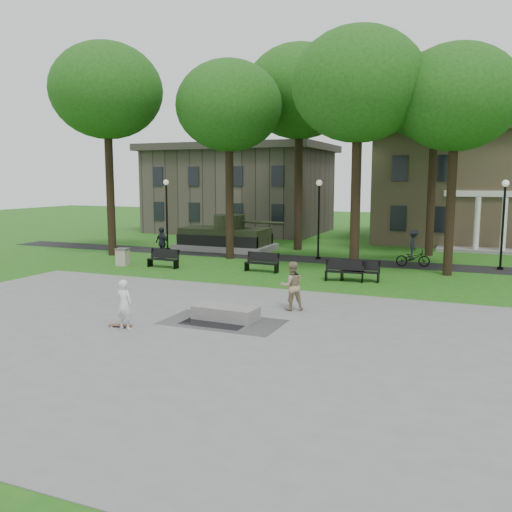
{
  "coord_description": "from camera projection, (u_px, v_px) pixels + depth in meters",
  "views": [
    {
      "loc": [
        9.39,
        -18.84,
        4.78
      ],
      "look_at": [
        0.31,
        3.03,
        1.4
      ],
      "focal_mm": 38.0,
      "sensor_mm": 36.0,
      "label": 1
    }
  ],
  "objects": [
    {
      "name": "ground",
      "position": [
        220.0,
        300.0,
        21.46
      ],
      "size": [
        120.0,
        120.0,
        0.0
      ],
      "primitive_type": "plane",
      "color": "#1A5914",
      "rests_on": "ground"
    },
    {
      "name": "plaza",
      "position": [
        148.0,
        333.0,
        16.89
      ],
      "size": [
        22.0,
        16.0,
        0.02
      ],
      "primitive_type": "cube",
      "color": "gray",
      "rests_on": "ground"
    },
    {
      "name": "footpath",
      "position": [
        309.0,
        259.0,
        32.43
      ],
      "size": [
        44.0,
        2.6,
        0.01
      ],
      "primitive_type": "cube",
      "color": "black",
      "rests_on": "ground"
    },
    {
      "name": "building_right",
      "position": [
        491.0,
        185.0,
        40.82
      ],
      "size": [
        17.0,
        12.0,
        8.6
      ],
      "color": "#9E8460",
      "rests_on": "ground"
    },
    {
      "name": "building_left",
      "position": [
        240.0,
        192.0,
        49.36
      ],
      "size": [
        15.0,
        10.0,
        7.2
      ],
      "primitive_type": "cube",
      "color": "#4C443D",
      "rests_on": "ground"
    },
    {
      "name": "tree_0",
      "position": [
        107.0,
        92.0,
        32.83
      ],
      "size": [
        6.8,
        6.8,
        12.97
      ],
      "color": "black",
      "rests_on": "ground"
    },
    {
      "name": "tree_1",
      "position": [
        229.0,
        107.0,
        31.5
      ],
      "size": [
        6.2,
        6.2,
        11.63
      ],
      "color": "black",
      "rests_on": "ground"
    },
    {
      "name": "tree_2",
      "position": [
        359.0,
        86.0,
        26.59
      ],
      "size": [
        6.6,
        6.6,
        12.16
      ],
      "color": "black",
      "rests_on": "ground"
    },
    {
      "name": "tree_3",
      "position": [
        456.0,
        98.0,
        25.89
      ],
      "size": [
        6.0,
        6.0,
        11.19
      ],
      "color": "black",
      "rests_on": "ground"
    },
    {
      "name": "tree_4",
      "position": [
        299.0,
        92.0,
        35.38
      ],
      "size": [
        7.2,
        7.2,
        13.5
      ],
      "color": "black",
      "rests_on": "ground"
    },
    {
      "name": "tree_5",
      "position": [
        436.0,
        97.0,
        32.71
      ],
      "size": [
        6.4,
        6.4,
        12.44
      ],
      "color": "black",
      "rests_on": "ground"
    },
    {
      "name": "lamp_left",
      "position": [
        167.0,
        209.0,
        36.11
      ],
      "size": [
        0.36,
        0.36,
        4.73
      ],
      "color": "black",
      "rests_on": "ground"
    },
    {
      "name": "lamp_mid",
      "position": [
        319.0,
        213.0,
        32.12
      ],
      "size": [
        0.36,
        0.36,
        4.73
      ],
      "color": "black",
      "rests_on": "ground"
    },
    {
      "name": "lamp_right",
      "position": [
        503.0,
        217.0,
        28.33
      ],
      "size": [
        0.36,
        0.36,
        4.73
      ],
      "color": "black",
      "rests_on": "ground"
    },
    {
      "name": "tank_monument",
      "position": [
        226.0,
        237.0,
        36.59
      ],
      "size": [
        7.45,
        3.4,
        2.4
      ],
      "color": "gray",
      "rests_on": "ground"
    },
    {
      "name": "puddle",
      "position": [
        215.0,
        323.0,
        18.03
      ],
      "size": [
        2.2,
        1.2,
        0.0
      ],
      "primitive_type": "cube",
      "color": "black",
      "rests_on": "plaza"
    },
    {
      "name": "concrete_block",
      "position": [
        226.0,
        313.0,
        18.49
      ],
      "size": [
        2.24,
        1.1,
        0.45
      ],
      "primitive_type": "cube",
      "rotation": [
        0.0,
        0.0,
        -0.04
      ],
      "color": "gray",
      "rests_on": "plaza"
    },
    {
      "name": "skateboard",
      "position": [
        120.0,
        326.0,
        17.52
      ],
      "size": [
        0.8,
        0.36,
        0.07
      ],
      "primitive_type": "cube",
      "rotation": [
        0.0,
        0.0,
        0.22
      ],
      "color": "brown",
      "rests_on": "plaza"
    },
    {
      "name": "skateboarder",
      "position": [
        124.0,
        304.0,
        17.2
      ],
      "size": [
        0.61,
        0.42,
        1.61
      ],
      "primitive_type": "imported",
      "rotation": [
        0.0,
        0.0,
        3.08
      ],
      "color": "white",
      "rests_on": "plaza"
    },
    {
      "name": "friend_watching",
      "position": [
        292.0,
        286.0,
        19.68
      ],
      "size": [
        1.1,
        1.05,
        1.8
      ],
      "primitive_type": "imported",
      "rotation": [
        0.0,
        0.0,
        3.72
      ],
      "color": "#998663",
      "rests_on": "plaza"
    },
    {
      "name": "pedestrian_walker",
      "position": [
        162.0,
        243.0,
        32.59
      ],
      "size": [
        1.21,
        0.83,
        1.91
      ],
      "primitive_type": "imported",
      "rotation": [
        0.0,
        0.0,
        -0.36
      ],
      "color": "black",
      "rests_on": "ground"
    },
    {
      "name": "cyclist",
      "position": [
        413.0,
        252.0,
        29.66
      ],
      "size": [
        1.9,
        1.12,
        2.03
      ],
      "rotation": [
        0.0,
        0.0,
        1.78
      ],
      "color": "black",
      "rests_on": "ground"
    },
    {
      "name": "park_bench_0",
      "position": [
        164.0,
        258.0,
        29.4
      ],
      "size": [
        1.82,
        0.6,
        1.0
      ],
      "rotation": [
        0.0,
        0.0,
        -0.05
      ],
      "color": "black",
      "rests_on": "ground"
    },
    {
      "name": "park_bench_1",
      "position": [
        262.0,
        262.0,
        28.05
      ],
      "size": [
        1.82,
        0.64,
        1.0
      ],
      "rotation": [
        0.0,
        0.0,
        -0.06
      ],
      "color": "black",
      "rests_on": "ground"
    },
    {
      "name": "park_bench_2",
      "position": [
        345.0,
        270.0,
        25.47
      ],
      "size": [
        1.84,
        0.72,
        1.0
      ],
      "rotation": [
        0.0,
        0.0,
        0.11
      ],
      "color": "black",
      "rests_on": "ground"
    },
    {
      "name": "park_bench_3",
      "position": [
        360.0,
        270.0,
        25.49
      ],
      "size": [
        1.81,
        0.57,
        1.0
      ],
      "rotation": [
        0.0,
        0.0,
        0.03
      ],
      "color": "black",
      "rests_on": "ground"
    },
    {
      "name": "trash_bin",
      "position": [
        123.0,
        257.0,
        30.09
      ],
      "size": [
        0.75,
        0.75,
        0.96
      ],
      "rotation": [
        0.0,
        0.0,
        0.16
      ],
      "color": "#C0B09E",
      "rests_on": "ground"
    }
  ]
}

